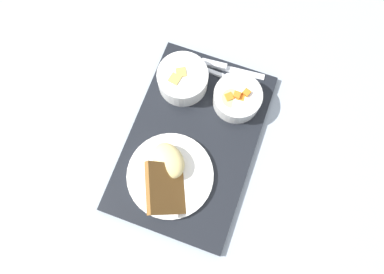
{
  "coord_description": "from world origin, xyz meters",
  "views": [
    {
      "loc": [
        0.19,
        0.07,
        0.79
      ],
      "look_at": [
        0.0,
        0.0,
        0.05
      ],
      "focal_mm": 32.0,
      "sensor_mm": 36.0,
      "label": 1
    }
  ],
  "objects_px": {
    "bowl_soup": "(183,79)",
    "bowl_salad": "(237,98)",
    "spoon": "(223,76)",
    "plate_main": "(169,173)",
    "knife": "(222,67)"
  },
  "relations": [
    {
      "from": "knife",
      "to": "spoon",
      "type": "relative_size",
      "value": 1.04
    },
    {
      "from": "bowl_salad",
      "to": "bowl_soup",
      "type": "bearing_deg",
      "value": -90.2
    },
    {
      "from": "bowl_salad",
      "to": "knife",
      "type": "relative_size",
      "value": 0.71
    },
    {
      "from": "bowl_salad",
      "to": "spoon",
      "type": "height_order",
      "value": "bowl_salad"
    },
    {
      "from": "bowl_salad",
      "to": "spoon",
      "type": "bearing_deg",
      "value": -135.58
    },
    {
      "from": "knife",
      "to": "spoon",
      "type": "distance_m",
      "value": 0.02
    },
    {
      "from": "knife",
      "to": "plate_main",
      "type": "bearing_deg",
      "value": -100.21
    },
    {
      "from": "bowl_salad",
      "to": "plate_main",
      "type": "distance_m",
      "value": 0.24
    },
    {
      "from": "bowl_soup",
      "to": "bowl_salad",
      "type": "bearing_deg",
      "value": 89.8
    },
    {
      "from": "bowl_salad",
      "to": "knife",
      "type": "bearing_deg",
      "value": -140.93
    },
    {
      "from": "bowl_soup",
      "to": "knife",
      "type": "bearing_deg",
      "value": 134.44
    },
    {
      "from": "plate_main",
      "to": "knife",
      "type": "distance_m",
      "value": 0.3
    },
    {
      "from": "knife",
      "to": "bowl_salad",
      "type": "bearing_deg",
      "value": -56.06
    },
    {
      "from": "bowl_soup",
      "to": "plate_main",
      "type": "height_order",
      "value": "plate_main"
    },
    {
      "from": "plate_main",
      "to": "spoon",
      "type": "height_order",
      "value": "plate_main"
    }
  ]
}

